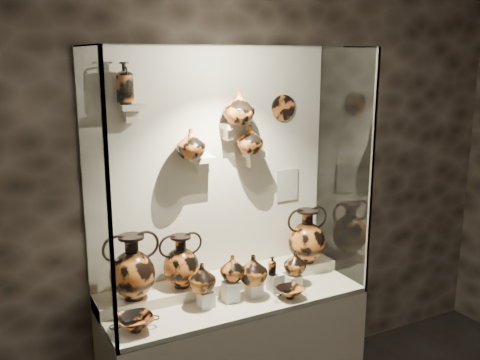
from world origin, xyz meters
name	(u,v)px	position (x,y,z in m)	size (l,w,h in m)	color
wall_back	(212,171)	(0.00, 2.50, 1.60)	(5.00, 0.02, 3.20)	#2D251C
plinth	(234,356)	(0.00, 2.18, 0.40)	(1.70, 0.60, 0.80)	beige
front_tier	(234,298)	(0.00, 2.18, 0.82)	(1.68, 0.58, 0.03)	beige
rear_tier	(222,283)	(0.00, 2.35, 0.85)	(1.70, 0.25, 0.10)	beige
back_panel	(212,171)	(0.00, 2.50, 1.60)	(1.70, 0.03, 1.60)	beige
glass_front	(257,191)	(0.00, 1.88, 1.60)	(1.70, 0.01, 1.60)	white
glass_left	(95,197)	(-0.85, 2.18, 1.60)	(0.01, 0.60, 1.60)	white
glass_right	(344,167)	(0.85, 2.18, 1.60)	(0.01, 0.60, 1.60)	white
glass_top	(233,47)	(0.00, 2.18, 2.40)	(1.70, 0.60, 0.01)	white
frame_post_left	(109,210)	(-0.84, 1.89, 1.60)	(0.02, 0.02, 1.60)	gray
frame_post_right	(371,175)	(0.84, 1.89, 1.60)	(0.02, 0.02, 1.60)	gray
pedestal_a	(206,299)	(-0.22, 2.13, 0.88)	(0.09, 0.09, 0.10)	beige
pedestal_b	(231,291)	(-0.05, 2.13, 0.90)	(0.09, 0.09, 0.13)	beige
pedestal_c	(254,289)	(0.12, 2.13, 0.88)	(0.09, 0.09, 0.09)	beige
pedestal_d	(275,282)	(0.28, 2.13, 0.89)	(0.09, 0.09, 0.12)	beige
pedestal_e	(293,281)	(0.42, 2.13, 0.87)	(0.09, 0.09, 0.08)	beige
bracket_ul	(132,107)	(-0.55, 2.42, 2.05)	(0.14, 0.12, 0.04)	beige
bracket_ca	(203,159)	(-0.10, 2.42, 1.70)	(0.14, 0.12, 0.04)	beige
bracket_cb	(230,126)	(0.10, 2.42, 1.90)	(0.10, 0.12, 0.04)	beige
bracket_cc	(255,154)	(0.28, 2.42, 1.70)	(0.14, 0.12, 0.04)	beige
amphora_left	(132,267)	(-0.62, 2.31, 1.10)	(0.33, 0.33, 0.41)	#A85920
amphora_mid	(181,261)	(-0.30, 2.33, 1.07)	(0.28, 0.28, 0.35)	#BA5A20
amphora_right	(307,236)	(0.65, 2.31, 1.10)	(0.31, 0.31, 0.39)	#A85920
jug_a	(202,277)	(-0.24, 2.15, 1.02)	(0.17, 0.17, 0.18)	#A85920
jug_b	(232,268)	(-0.03, 2.15, 1.04)	(0.16, 0.16, 0.17)	#BA5A20
jug_c	(253,270)	(0.10, 2.11, 1.02)	(0.19, 0.19, 0.19)	#A85920
jug_e	(295,263)	(0.44, 2.15, 0.99)	(0.15, 0.15, 0.16)	#A85920
lekythos_small	(272,265)	(0.24, 2.11, 1.02)	(0.06, 0.06, 0.14)	#BA5A20
kylix_left	(135,322)	(-0.70, 2.04, 0.88)	(0.27, 0.23, 0.11)	#BA5A20
kylix_right	(290,292)	(0.30, 1.99, 0.87)	(0.22, 0.19, 0.09)	#A85920
lekythos_tall	(125,80)	(-0.58, 2.41, 2.21)	(0.11, 0.11, 0.28)	#A85920
ovoid_vase_a	(191,144)	(-0.20, 2.38, 1.81)	(0.18, 0.18, 0.19)	#BA5A20
ovoid_vase_b	(239,107)	(0.13, 2.37, 2.02)	(0.20, 0.20, 0.21)	#BA5A20
ovoid_vase_c	(250,139)	(0.22, 2.38, 1.81)	(0.18, 0.18, 0.19)	#BA5A20
wall_plate	(283,108)	(0.53, 2.47, 2.00)	(0.18, 0.18, 0.02)	#B75C24
info_placard	(287,185)	(0.58, 2.47, 1.44)	(0.17, 0.01, 0.23)	beige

